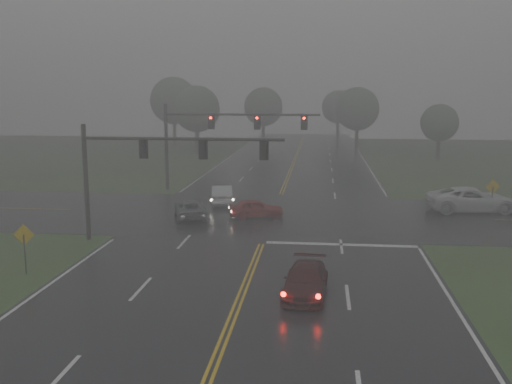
# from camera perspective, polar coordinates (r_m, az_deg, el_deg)

# --- Properties ---
(ground) EXTENTS (180.00, 180.00, 0.00)m
(ground) POSITION_cam_1_polar(r_m,az_deg,el_deg) (19.48, -3.89, -16.09)
(ground) COLOR #2F481F
(ground) RESTS_ON ground
(main_road) EXTENTS (18.00, 160.00, 0.02)m
(main_road) POSITION_cam_1_polar(r_m,az_deg,el_deg) (38.31, 1.48, -2.92)
(main_road) COLOR black
(main_road) RESTS_ON ground
(cross_street) EXTENTS (120.00, 14.00, 0.02)m
(cross_street) POSITION_cam_1_polar(r_m,az_deg,el_deg) (40.25, 1.73, -2.29)
(cross_street) COLOR black
(cross_street) RESTS_ON ground
(stop_bar) EXTENTS (8.50, 0.50, 0.01)m
(stop_bar) POSITION_cam_1_polar(r_m,az_deg,el_deg) (32.76, 8.51, -5.26)
(stop_bar) COLOR silver
(stop_bar) RESTS_ON ground
(sedan_maroon) EXTENTS (2.04, 4.43, 1.26)m
(sedan_maroon) POSITION_cam_1_polar(r_m,az_deg,el_deg) (24.80, 4.96, -10.23)
(sedan_maroon) COLOR #3B0A0B
(sedan_maroon) RESTS_ON ground
(sedan_red) EXTENTS (4.04, 2.48, 1.28)m
(sedan_red) POSITION_cam_1_polar(r_m,az_deg,el_deg) (39.33, -0.00, -2.57)
(sedan_red) COLOR #9A140E
(sedan_red) RESTS_ON ground
(sedan_silver) EXTENTS (2.32, 4.65, 1.46)m
(sedan_silver) POSITION_cam_1_polar(r_m,az_deg,el_deg) (44.07, -3.41, -1.22)
(sedan_silver) COLOR #B7BABF
(sedan_silver) RESTS_ON ground
(car_grey) EXTENTS (3.27, 4.79, 1.22)m
(car_grey) POSITION_cam_1_polar(r_m,az_deg,el_deg) (39.56, -6.58, -2.57)
(car_grey) COLOR #585B60
(car_grey) RESTS_ON ground
(pickup_white) EXTENTS (6.60, 3.54, 1.76)m
(pickup_white) POSITION_cam_1_polar(r_m,az_deg,el_deg) (44.07, 20.73, -1.86)
(pickup_white) COLOR silver
(pickup_white) RESTS_ON ground
(signal_gantry_near) EXTENTS (11.60, 0.30, 6.75)m
(signal_gantry_near) POSITION_cam_1_polar(r_m,az_deg,el_deg) (32.95, -11.07, 3.13)
(signal_gantry_near) COLOR black
(signal_gantry_near) RESTS_ON ground
(signal_gantry_far) EXTENTS (13.49, 0.38, 7.53)m
(signal_gantry_far) POSITION_cam_1_polar(r_m,az_deg,el_deg) (49.62, -4.32, 6.19)
(signal_gantry_far) COLOR black
(signal_gantry_far) RESTS_ON ground
(sign_diamond_west) EXTENTS (1.01, 0.11, 2.44)m
(sign_diamond_west) POSITION_cam_1_polar(r_m,az_deg,el_deg) (29.08, -22.17, -4.52)
(sign_diamond_west) COLOR black
(sign_diamond_west) RESTS_ON ground
(sign_diamond_east) EXTENTS (1.05, 0.25, 2.57)m
(sign_diamond_east) POSITION_cam_1_polar(r_m,az_deg,el_deg) (43.07, 22.58, 0.10)
(sign_diamond_east) COLOR black
(sign_diamond_east) RESTS_ON ground
(tree_nw_a) EXTENTS (6.42, 6.42, 9.43)m
(tree_nw_a) POSITION_cam_1_polar(r_m,az_deg,el_deg) (80.06, -5.95, 8.25)
(tree_nw_a) COLOR #2D251D
(tree_nw_a) RESTS_ON ground
(tree_ne_a) EXTENTS (6.31, 6.31, 9.27)m
(tree_ne_a) POSITION_cam_1_polar(r_m,az_deg,el_deg) (85.03, 10.12, 8.18)
(tree_ne_a) COLOR #2D251D
(tree_ne_a) RESTS_ON ground
(tree_n_mid) EXTENTS (6.35, 6.35, 9.32)m
(tree_n_mid) POSITION_cam_1_polar(r_m,az_deg,el_deg) (94.20, 0.74, 8.51)
(tree_n_mid) COLOR #2D251D
(tree_n_mid) RESTS_ON ground
(tree_e_near) EXTENTS (4.80, 4.80, 7.05)m
(tree_e_near) POSITION_cam_1_polar(r_m,az_deg,el_deg) (77.06, 17.87, 6.60)
(tree_e_near) COLOR #2D251D
(tree_e_near) RESTS_ON ground
(tree_nw_b) EXTENTS (7.43, 7.43, 10.91)m
(tree_nw_b) POSITION_cam_1_polar(r_m,az_deg,el_deg) (91.96, -8.22, 9.03)
(tree_nw_b) COLOR #2D251D
(tree_nw_b) RESTS_ON ground
(tree_n_far) EXTENTS (6.03, 6.03, 8.86)m
(tree_n_far) POSITION_cam_1_polar(r_m,az_deg,el_deg) (106.38, 8.23, 8.42)
(tree_n_far) COLOR #2D251D
(tree_n_far) RESTS_ON ground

